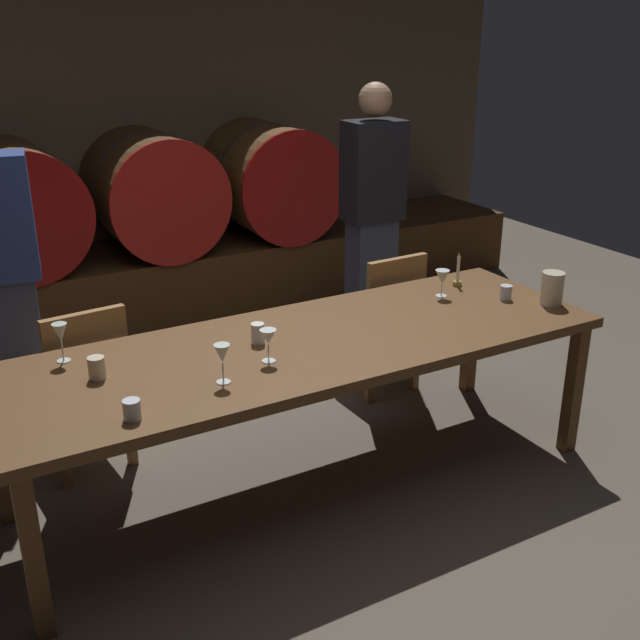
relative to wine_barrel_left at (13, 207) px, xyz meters
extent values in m
plane|color=brown|center=(0.96, -2.54, -0.96)|extent=(8.94, 8.94, 0.00)
cube|color=brown|center=(0.96, 0.55, 0.37)|extent=(6.88, 0.24, 2.66)
cube|color=#4C2D16|center=(0.96, 0.00, -0.70)|extent=(6.19, 0.90, 0.52)
cylinder|color=brown|center=(0.00, 0.00, 0.00)|extent=(0.87, 0.89, 0.87)
cylinder|color=maroon|center=(0.00, -0.46, 0.00)|extent=(0.88, 0.03, 0.88)
cylinder|color=maroon|center=(0.00, 0.46, 0.00)|extent=(0.88, 0.03, 0.88)
cylinder|color=#2D2D33|center=(0.00, 0.00, 0.00)|extent=(0.87, 0.04, 0.87)
cylinder|color=#513319|center=(0.97, 0.00, 0.00)|extent=(0.87, 0.89, 0.87)
cylinder|color=#B21C16|center=(0.97, -0.46, 0.00)|extent=(0.88, 0.03, 0.88)
cylinder|color=#B21C16|center=(0.97, 0.46, 0.00)|extent=(0.88, 0.03, 0.88)
cylinder|color=#2D2D33|center=(0.97, 0.00, 0.00)|extent=(0.87, 0.04, 0.87)
cylinder|color=brown|center=(1.94, 0.00, 0.00)|extent=(0.87, 0.89, 0.87)
cylinder|color=#9E1411|center=(1.94, -0.46, 0.00)|extent=(0.88, 0.03, 0.88)
cylinder|color=#9E1411|center=(1.94, 0.46, 0.00)|extent=(0.88, 0.03, 0.88)
cylinder|color=#2D2D33|center=(1.94, 0.00, 0.00)|extent=(0.87, 0.04, 0.87)
cube|color=brown|center=(0.85, -2.63, -0.22)|extent=(2.86, 0.94, 0.05)
cube|color=brown|center=(-0.50, -3.04, -0.60)|extent=(0.07, 0.07, 0.71)
cube|color=brown|center=(2.20, -3.04, -0.60)|extent=(0.07, 0.07, 0.71)
cube|color=brown|center=(2.20, -2.22, -0.60)|extent=(0.07, 0.07, 0.71)
cube|color=olive|center=(-0.05, -1.89, -0.52)|extent=(0.43, 0.43, 0.04)
cube|color=olive|center=(-0.03, -2.07, -0.29)|extent=(0.40, 0.08, 0.42)
cube|color=olive|center=(0.10, -1.70, -0.75)|extent=(0.05, 0.05, 0.42)
cube|color=olive|center=(-0.23, -1.73, -0.75)|extent=(0.05, 0.05, 0.42)
cube|color=olive|center=(0.13, -2.04, -0.75)|extent=(0.05, 0.05, 0.42)
cube|color=olive|center=(-0.20, -2.07, -0.75)|extent=(0.05, 0.05, 0.42)
cube|color=olive|center=(1.74, -1.90, -0.52)|extent=(0.41, 0.41, 0.04)
cube|color=olive|center=(1.74, -2.08, -0.29)|extent=(0.40, 0.05, 0.42)
cube|color=olive|center=(1.90, -1.72, -0.75)|extent=(0.05, 0.05, 0.42)
cube|color=olive|center=(1.56, -1.73, -0.75)|extent=(0.05, 0.05, 0.42)
cube|color=olive|center=(1.91, -2.06, -0.75)|extent=(0.05, 0.05, 0.42)
cube|color=olive|center=(1.57, -2.07, -0.75)|extent=(0.05, 0.05, 0.42)
cube|color=#33384C|center=(-0.29, -1.48, -0.49)|extent=(0.33, 0.25, 0.92)
cube|color=#33384C|center=(2.05, -1.34, -0.50)|extent=(0.31, 0.21, 0.91)
cube|color=black|center=(2.05, -1.34, 0.27)|extent=(0.39, 0.25, 0.64)
sphere|color=tan|center=(2.05, -1.34, 0.72)|extent=(0.22, 0.22, 0.22)
cylinder|color=olive|center=(1.95, -2.35, -0.18)|extent=(0.05, 0.05, 0.02)
cylinder|color=#EDE5CC|center=(1.95, -2.35, -0.10)|extent=(0.02, 0.02, 0.14)
cone|color=yellow|center=(1.95, -2.35, -0.01)|extent=(0.01, 0.01, 0.02)
cylinder|color=beige|center=(2.19, -2.83, -0.11)|extent=(0.12, 0.12, 0.17)
cylinder|color=silver|center=(-0.18, -2.30, -0.19)|extent=(0.06, 0.06, 0.00)
cylinder|color=silver|center=(-0.18, -2.30, -0.15)|extent=(0.01, 0.01, 0.09)
cone|color=silver|center=(-0.18, -2.30, -0.06)|extent=(0.07, 0.07, 0.08)
cylinder|color=silver|center=(0.34, -2.84, -0.19)|extent=(0.06, 0.06, 0.00)
cylinder|color=silver|center=(0.34, -2.84, -0.15)|extent=(0.01, 0.01, 0.09)
cone|color=silver|center=(0.34, -2.84, -0.06)|extent=(0.07, 0.07, 0.08)
cylinder|color=white|center=(0.59, -2.75, -0.19)|extent=(0.06, 0.06, 0.00)
cylinder|color=white|center=(0.59, -2.75, -0.15)|extent=(0.01, 0.01, 0.08)
cone|color=white|center=(0.59, -2.75, -0.08)|extent=(0.07, 0.07, 0.07)
cylinder|color=white|center=(1.77, -2.45, -0.19)|extent=(0.06, 0.06, 0.00)
cylinder|color=white|center=(1.77, -2.45, -0.16)|extent=(0.01, 0.01, 0.06)
cone|color=white|center=(1.77, -2.45, -0.09)|extent=(0.08, 0.08, 0.08)
cylinder|color=beige|center=(-0.10, -2.55, -0.15)|extent=(0.07, 0.07, 0.10)
cylinder|color=silver|center=(-0.07, -2.96, -0.15)|extent=(0.07, 0.07, 0.08)
cylinder|color=white|center=(0.64, -2.54, -0.15)|extent=(0.06, 0.06, 0.10)
cylinder|color=silver|center=(2.03, -2.66, -0.16)|extent=(0.06, 0.06, 0.08)
camera|label=1|loc=(-0.70, -5.49, 1.20)|focal=42.90mm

